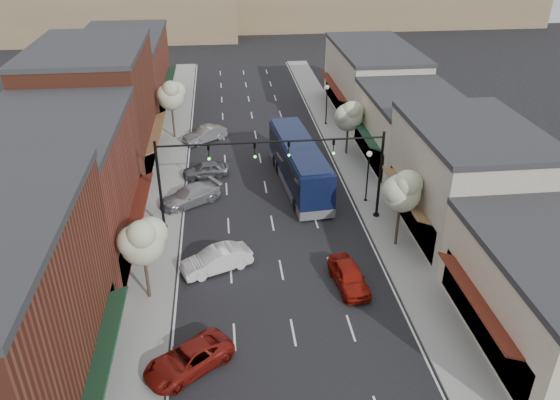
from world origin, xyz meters
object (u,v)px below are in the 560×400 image
object	(u,v)px
parked_car_c	(190,196)
lamp_post_near	(368,168)
parked_car_e	(205,134)
signal_mast_right	(349,164)
tree_right_far	(349,115)
coach_bus	(299,163)
tree_left_near	(142,240)
tree_right_near	(403,190)
lamp_post_far	(327,98)
red_hatchback	(349,276)
parked_car_a	(188,359)
signal_mast_left	(192,171)
parked_car_b	(216,260)
tree_left_far	(171,95)
parked_car_d	(205,170)

from	to	relation	value
parked_car_c	lamp_post_near	bearing A→B (deg)	52.40
parked_car_e	signal_mast_right	bearing A→B (deg)	-2.24
tree_right_far	parked_car_c	world-z (taller)	tree_right_far
coach_bus	tree_left_near	bearing A→B (deg)	-133.10
tree_right_near	lamp_post_far	xyz separation A→B (m)	(-0.55, 24.06, -1.45)
tree_left_near	red_hatchback	size ratio (longest dim) A/B	1.31
coach_bus	parked_car_a	distance (m)	21.99
tree_left_near	parked_car_c	size ratio (longest dim) A/B	1.12
tree_right_near	tree_right_far	bearing A→B (deg)	90.00
lamp_post_far	tree_left_near	bearing A→B (deg)	-119.78
tree_right_near	parked_car_a	size ratio (longest dim) A/B	1.25
lamp_post_near	tree_left_near	bearing A→B (deg)	-146.67
red_hatchback	lamp_post_far	bearing A→B (deg)	75.45
signal_mast_right	tree_right_far	world-z (taller)	signal_mast_right
parked_car_a	tree_left_near	bearing A→B (deg)	167.03
signal_mast_right	tree_right_far	distance (m)	12.27
signal_mast_left	tree_right_far	xyz separation A→B (m)	(13.97, 11.95, -0.63)
parked_car_b	parked_car_e	distance (m)	22.31
coach_bus	signal_mast_left	bearing A→B (deg)	-149.19
signal_mast_left	tree_right_far	bearing A→B (deg)	40.54
tree_left_far	parked_car_a	size ratio (longest dim) A/B	1.29
parked_car_a	tree_right_near	bearing A→B (deg)	89.66
coach_bus	parked_car_c	bearing A→B (deg)	-170.22
coach_bus	red_hatchback	world-z (taller)	coach_bus
tree_right_near	parked_car_d	distance (m)	18.81
parked_car_c	parked_car_d	distance (m)	5.01
signal_mast_left	parked_car_b	world-z (taller)	signal_mast_left
lamp_post_near	coach_bus	distance (m)	6.20
tree_right_far	coach_bus	bearing A→B (deg)	-133.28
lamp_post_near	coach_bus	bearing A→B (deg)	143.79
signal_mast_left	parked_car_e	size ratio (longest dim) A/B	1.82
parked_car_b	parked_car_c	distance (m)	9.43
tree_right_far	coach_bus	size ratio (longest dim) A/B	0.42
lamp_post_far	parked_car_b	xyz separation A→B (m)	(-12.00, -25.49, -2.24)
lamp_post_far	red_hatchback	size ratio (longest dim) A/B	1.02
parked_car_a	parked_car_e	xyz separation A→B (m)	(0.52, 30.89, 0.09)
signal_mast_left	parked_car_c	world-z (taller)	signal_mast_left
lamp_post_far	parked_car_a	distance (m)	36.74
signal_mast_right	tree_left_near	xyz separation A→B (m)	(-13.87, -8.05, -0.40)
lamp_post_near	lamp_post_far	size ratio (longest dim) A/B	1.00
tree_right_far	parked_car_d	xyz separation A→B (m)	(-13.39, -3.34, -3.31)
tree_left_near	parked_car_d	xyz separation A→B (m)	(3.21, 16.66, -3.54)
parked_car_c	tree_left_near	bearing A→B (deg)	-42.48
tree_left_far	lamp_post_far	xyz separation A→B (m)	(16.05, 2.06, -1.60)
tree_left_near	parked_car_b	world-z (taller)	tree_left_near
tree_right_near	lamp_post_near	bearing A→B (deg)	94.77
lamp_post_near	tree_left_far	bearing A→B (deg)	136.11
tree_right_near	red_hatchback	size ratio (longest dim) A/B	1.37
parked_car_a	parked_car_e	world-z (taller)	parked_car_e
tree_left_near	coach_bus	bearing A→B (deg)	51.90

